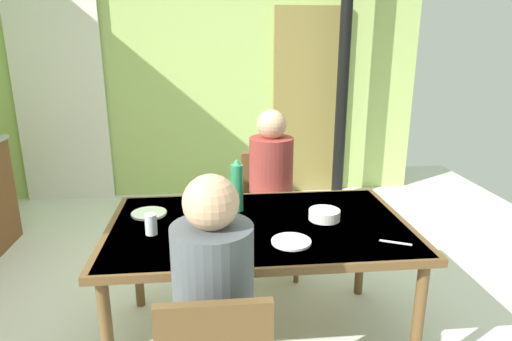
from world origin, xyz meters
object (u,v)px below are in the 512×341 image
Objects in this scene: chair_far_diner at (268,205)px; serving_bowl_center at (324,215)px; water_bottle_green_near at (237,186)px; person_far_diner at (271,174)px; person_near_diner at (213,286)px; dining_table at (259,234)px.

chair_far_diner is 5.12× the size of serving_bowl_center.
water_bottle_green_near is (-0.26, -0.64, 0.37)m from chair_far_diner.
person_far_diner is at bearing 90.00° from chair_far_diner.
serving_bowl_center is (0.60, 0.72, -0.03)m from person_near_diner.
dining_table is 9.39× the size of serving_bowl_center.
dining_table is at bearing -62.94° from water_bottle_green_near.
person_near_diner is 2.52× the size of water_bottle_green_near.
person_far_diner reaches higher than serving_bowl_center.
person_far_diner is at bearing 62.22° from water_bottle_green_near.
person_near_diner is 0.92m from water_bottle_green_near.
serving_bowl_center is at bearing -21.44° from water_bottle_green_near.
chair_far_diner is at bearing 75.26° from person_near_diner.
chair_far_diner reaches higher than serving_bowl_center.
water_bottle_green_near is 1.80× the size of serving_bowl_center.
person_far_diner is at bearing 77.09° from dining_table.
dining_table is at bearing -176.85° from serving_bowl_center.
dining_table is at bearing 70.81° from person_near_diner.
chair_far_diner is 2.85× the size of water_bottle_green_near.
water_bottle_green_near is (-0.26, -0.50, 0.09)m from person_far_diner.
serving_bowl_center is at bearing 106.24° from person_far_diner.
chair_far_diner is (0.16, 0.84, -0.16)m from dining_table.
chair_far_diner is at bearing 103.65° from serving_bowl_center.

